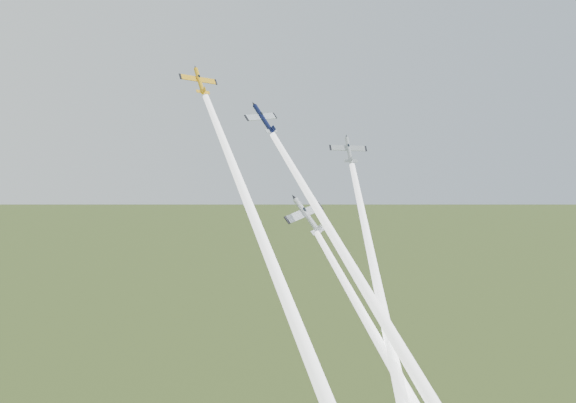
{
  "coord_description": "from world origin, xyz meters",
  "views": [
    {
      "loc": [
        -62.12,
        -98.9,
        103.13
      ],
      "look_at": [
        0.0,
        -6.0,
        92.0
      ],
      "focal_mm": 45.0,
      "sensor_mm": 36.0,
      "label": 1
    }
  ],
  "objects": [
    {
      "name": "plane_silver_right",
      "position": [
        16.43,
        -0.45,
        99.68
      ],
      "size": [
        8.26,
        7.12,
        6.08
      ],
      "primitive_type": null,
      "rotation": [
        0.89,
        0.03,
        -0.39
      ],
      "color": "#A2AAB0"
    },
    {
      "name": "plane_yellow",
      "position": [
        -9.24,
        5.63,
        110.92
      ],
      "size": [
        7.18,
        5.03,
        6.45
      ],
      "primitive_type": null,
      "rotation": [
        0.89,
        0.1,
        0.01
      ],
      "color": "#F0AB14"
    },
    {
      "name": "smoke_trail_navy",
      "position": [
        6.26,
        -21.78,
        75.5
      ],
      "size": [
        14.62,
        44.2,
        55.44
      ],
      "primitive_type": null,
      "rotation": [
        -0.68,
        0.0,
        0.28
      ],
      "color": "white"
    },
    {
      "name": "plane_silver_low",
      "position": [
        3.52,
        -6.12,
        89.59
      ],
      "size": [
        10.61,
        7.78,
        8.88
      ],
      "primitive_type": null,
      "rotation": [
        0.89,
        -0.2,
        0.23
      ],
      "color": "#B2B7C1"
    },
    {
      "name": "smoke_trail_silver_low",
      "position": [
        8.02,
        -25.21,
        65.2
      ],
      "size": [
        10.88,
        36.68,
        45.32
      ],
      "primitive_type": null,
      "rotation": [
        -0.68,
        0.0,
        0.23
      ],
      "color": "white"
    },
    {
      "name": "smoke_trail_silver_right",
      "position": [
        7.49,
        -22.25,
        70.38
      ],
      "size": [
        19.31,
        42.55,
        55.12
      ],
      "primitive_type": null,
      "rotation": [
        -0.68,
        0.0,
        -0.39
      ],
      "color": "white"
    },
    {
      "name": "smoke_trail_yellow",
      "position": [
        -8.99,
        -18.27,
        81.19
      ],
      "size": [
        2.9,
        45.72,
        56.0
      ],
      "primitive_type": null,
      "rotation": [
        -0.68,
        0.0,
        0.01
      ],
      "color": "white"
    },
    {
      "name": "plane_navy",
      "position": [
        -0.17,
        1.01,
        104.95
      ],
      "size": [
        8.58,
        6.92,
        6.67
      ],
      "primitive_type": null,
      "rotation": [
        0.89,
        -0.07,
        0.28
      ],
      "color": "#0D133B"
    }
  ]
}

